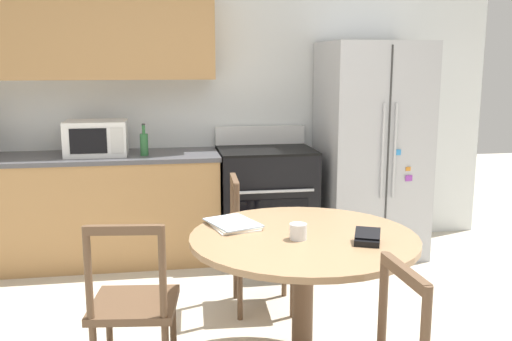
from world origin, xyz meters
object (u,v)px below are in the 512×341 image
counter_bottle (144,143)px  dining_chair_far (259,246)px  wallet (367,238)px  microwave (97,138)px  dining_chair_left (133,306)px  candle_glass (298,233)px  oven_range (266,201)px  refrigerator (370,149)px

counter_bottle → dining_chair_far: size_ratio=0.28×
dining_chair_far → wallet: size_ratio=5.50×
microwave → dining_chair_left: bearing=-79.9°
counter_bottle → candle_glass: (0.80, -1.96, -0.19)m
oven_range → refrigerator: bearing=-4.4°
refrigerator → wallet: (-0.80, -2.08, -0.11)m
oven_range → dining_chair_left: (-1.03, -1.93, -0.03)m
oven_range → wallet: size_ratio=6.59×
refrigerator → wallet: 2.23m
dining_chair_left → candle_glass: 0.91m
oven_range → dining_chair_left: bearing=-118.1°
candle_glass → refrigerator: bearing=60.4°
microwave → counter_bottle: (0.38, -0.08, -0.04)m
counter_bottle → wallet: 2.37m
wallet → candle_glass: bearing=158.2°
refrigerator → oven_range: bearing=175.6°
oven_range → dining_chair_far: size_ratio=1.20×
microwave → refrigerator: bearing=-2.2°
counter_bottle → dining_chair_left: 1.96m
microwave → dining_chair_far: size_ratio=0.54×
counter_bottle → candle_glass: bearing=-67.9°
refrigerator → dining_chair_far: size_ratio=2.00×
dining_chair_far → wallet: dining_chair_far is taller
dining_chair_left → refrigerator: bearing=51.1°
microwave → wallet: microwave is taller
refrigerator → counter_bottle: 1.91m
microwave → candle_glass: size_ratio=5.57×
dining_chair_far → wallet: 1.16m
dining_chair_far → wallet: (0.35, -1.05, 0.36)m
dining_chair_far → microwave: bearing=-131.6°
microwave → oven_range: bearing=-0.8°
microwave → wallet: bearing=-55.6°
candle_glass → wallet: candle_glass is taller
oven_range → dining_chair_far: 1.13m
wallet → counter_bottle: bearing=118.0°
candle_glass → oven_range: bearing=84.0°
wallet → oven_range: bearing=92.8°
dining_chair_left → dining_chair_far: 1.15m
counter_bottle → dining_chair_left: bearing=-90.8°
counter_bottle → candle_glass: counter_bottle is taller
refrigerator → dining_chair_far: refrigerator is taller
refrigerator → microwave: refrigerator is taller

